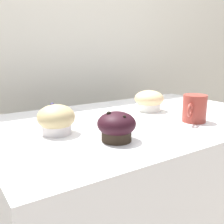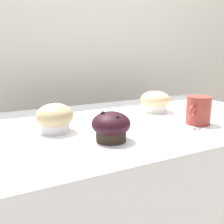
# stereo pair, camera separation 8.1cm
# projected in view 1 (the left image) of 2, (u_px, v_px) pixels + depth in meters

# --- Properties ---
(wall_back) EXTENTS (3.20, 0.10, 1.80)m
(wall_back) POSITION_uv_depth(u_px,v_px,m) (67.00, 98.00, 1.41)
(wall_back) COLOR beige
(wall_back) RESTS_ON ground
(muffin_front_center) EXTENTS (0.11, 0.11, 0.08)m
(muffin_front_center) POSITION_uv_depth(u_px,v_px,m) (149.00, 101.00, 1.02)
(muffin_front_center) COLOR white
(muffin_front_center) RESTS_ON display_counter
(muffin_back_left) EXTENTS (0.11, 0.11, 0.09)m
(muffin_back_left) POSITION_uv_depth(u_px,v_px,m) (56.00, 120.00, 0.73)
(muffin_back_left) COLOR silver
(muffin_back_left) RESTS_ON display_counter
(muffin_back_right) EXTENTS (0.10, 0.10, 0.08)m
(muffin_back_right) POSITION_uv_depth(u_px,v_px,m) (117.00, 126.00, 0.67)
(muffin_back_right) COLOR #2E2218
(muffin_back_right) RESTS_ON display_counter
(coffee_cup) EXTENTS (0.11, 0.08, 0.09)m
(coffee_cup) POSITION_uv_depth(u_px,v_px,m) (194.00, 108.00, 0.86)
(coffee_cup) COLOR #99382D
(coffee_cup) RESTS_ON display_counter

